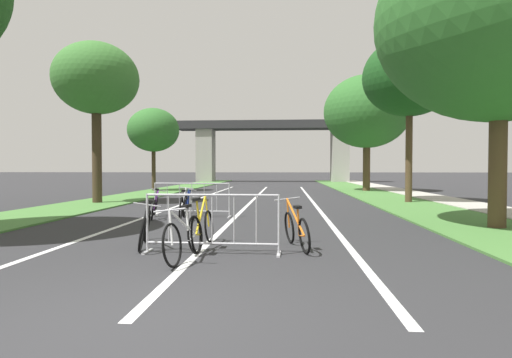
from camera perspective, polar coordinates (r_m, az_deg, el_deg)
ground_plane at (r=4.40m, az=-17.63°, el=-18.46°), size 300.00×300.00×0.00m
grass_verge_left at (r=25.83m, az=-13.86°, el=-1.83°), size 2.91×50.56×0.05m
grass_verge_right at (r=25.05m, az=15.40°, el=-1.94°), size 2.91×50.56×0.05m
sidewalk_path_right at (r=25.62m, az=20.66°, el=-1.87°), size 1.88×50.56×0.08m
lane_stripe_center at (r=18.59m, az=-0.64°, el=-3.12°), size 0.14×29.25×0.01m
lane_stripe_right_lane at (r=18.56m, az=7.83°, el=-3.14°), size 0.14×29.25×0.01m
lane_stripe_left_lane at (r=19.01m, az=-8.90°, el=-3.04°), size 0.14×29.25×0.01m
overpass_bridge at (r=45.76m, az=2.21°, el=5.40°), size 20.85×2.98×6.66m
tree_left_pine_near at (r=19.15m, az=-21.13°, el=12.64°), size 3.53×3.53×6.79m
tree_left_oak_near at (r=28.05m, az=-13.93°, el=6.54°), size 3.34×3.34×5.43m
tree_right_cypress_far at (r=12.27m, az=30.53°, el=18.52°), size 5.90×5.90×7.65m
tree_right_pine_far at (r=19.38m, az=20.38°, el=12.99°), size 3.97×3.97×7.10m
tree_right_oak_mid at (r=27.93m, az=15.01°, el=8.92°), size 5.51×5.51×7.50m
crowd_barrier_nearest at (r=7.32m, az=-6.07°, el=-6.18°), size 2.41×0.49×1.05m
crowd_barrier_second at (r=12.90m, az=-8.82°, el=-2.87°), size 2.41×0.52×1.05m
bicycle_black_0 at (r=8.22m, az=-14.99°, el=-6.50°), size 0.71×1.68×0.89m
bicycle_silver_1 at (r=12.39m, az=-10.01°, el=-3.72°), size 0.45×1.73×0.93m
bicycle_white_2 at (r=6.88m, az=-9.83°, el=-7.89°), size 0.55×1.67×0.91m
bicycle_blue_3 at (r=13.57m, az=-9.48°, el=-3.36°), size 0.60×1.60×0.91m
bicycle_purple_4 at (r=12.82m, az=-13.74°, el=-3.70°), size 0.54×1.66×0.91m
bicycle_orange_5 at (r=7.80m, az=5.54°, el=-6.90°), size 0.68×1.66×0.93m
bicycle_yellow_6 at (r=7.91m, az=-7.36°, el=-6.66°), size 0.52×1.71×0.99m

